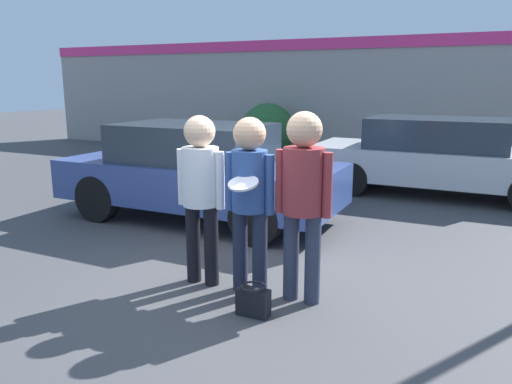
# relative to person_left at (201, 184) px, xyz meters

# --- Properties ---
(ground_plane) EXTENTS (56.00, 56.00, 0.00)m
(ground_plane) POSITION_rel_person_left_xyz_m (0.41, 0.14, -1.07)
(ground_plane) COLOR #3F3F42
(storefront_building) EXTENTS (24.00, 0.22, 3.23)m
(storefront_building) POSITION_rel_person_left_xyz_m (0.41, 9.38, 0.58)
(storefront_building) COLOR gray
(storefront_building) RESTS_ON ground
(person_left) EXTENTS (0.54, 0.37, 1.76)m
(person_left) POSITION_rel_person_left_xyz_m (0.00, 0.00, 0.00)
(person_left) COLOR black
(person_left) RESTS_ON ground
(person_middle_with_frisbee) EXTENTS (0.52, 0.57, 1.76)m
(person_middle_with_frisbee) POSITION_rel_person_left_xyz_m (0.55, 0.02, -0.00)
(person_middle_with_frisbee) COLOR #1E2338
(person_middle_with_frisbee) RESTS_ON ground
(person_right) EXTENTS (0.55, 0.38, 1.83)m
(person_right) POSITION_rel_person_left_xyz_m (1.10, 0.04, 0.05)
(person_right) COLOR #2D3347
(person_right) RESTS_ON ground
(parked_car_near) EXTENTS (4.30, 1.79, 1.46)m
(parked_car_near) POSITION_rel_person_left_xyz_m (-1.39, 2.13, -0.32)
(parked_car_near) COLOR #334784
(parked_car_near) RESTS_ON ground
(parked_car_far) EXTENTS (4.71, 1.84, 1.43)m
(parked_car_far) POSITION_rel_person_left_xyz_m (1.75, 5.55, -0.34)
(parked_car_far) COLOR #B7BABF
(parked_car_far) RESTS_ON ground
(shrub) EXTENTS (1.50, 1.50, 1.50)m
(shrub) POSITION_rel_person_left_xyz_m (-3.08, 8.44, -0.31)
(shrub) COLOR #285B2D
(shrub) RESTS_ON ground
(handbag) EXTENTS (0.30, 0.23, 0.29)m
(handbag) POSITION_rel_person_left_xyz_m (0.81, -0.45, -0.93)
(handbag) COLOR black
(handbag) RESTS_ON ground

